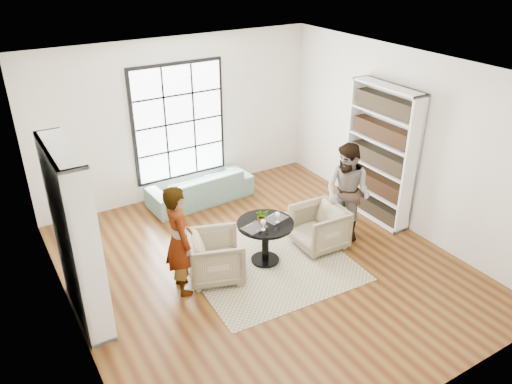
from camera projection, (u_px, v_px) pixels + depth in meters
ground at (263, 266)px, 7.68m from camera, size 6.00×6.00×0.00m
room_shell at (245, 180)px, 7.52m from camera, size 6.00×6.01×6.00m
rug at (267, 261)px, 7.79m from camera, size 2.50×2.50×0.01m
pedestal_table at (265, 233)px, 7.57m from camera, size 0.86×0.86×0.69m
sofa at (200, 187)px, 9.47m from camera, size 2.01×0.88×0.58m
armchair_left at (216, 257)px, 7.29m from camera, size 0.98×0.96×0.71m
armchair_right at (319, 227)px, 8.03m from camera, size 0.81×0.79×0.71m
person_left at (179, 240)px, 6.82m from camera, size 0.45×0.64×1.64m
person_right at (348, 193)px, 8.06m from camera, size 0.85×0.96×1.66m
placemat_left at (254, 228)px, 7.36m from camera, size 0.39×0.34×0.01m
placemat_right at (276, 218)px, 7.60m from camera, size 0.39×0.34×0.01m
cutlery_left at (254, 227)px, 7.35m from camera, size 0.19×0.25×0.01m
cutlery_right at (276, 218)px, 7.60m from camera, size 0.19×0.25×0.01m
wine_glass_left at (263, 222)px, 7.25m from camera, size 0.08×0.08×0.18m
wine_glass_right at (278, 215)px, 7.45m from camera, size 0.08×0.08×0.17m
flower_centerpiece at (262, 216)px, 7.46m from camera, size 0.21×0.18×0.22m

